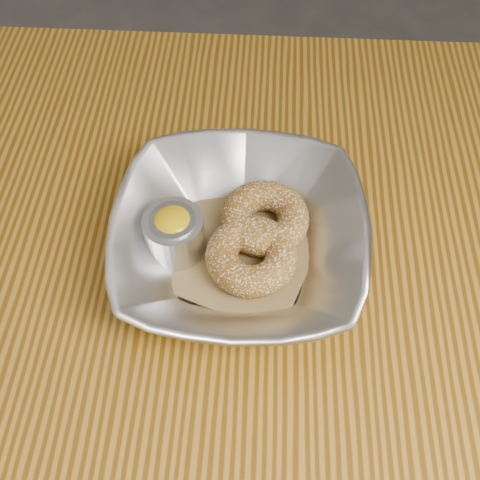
# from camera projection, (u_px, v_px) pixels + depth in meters

# --- Properties ---
(ground_plane) EXTENTS (4.00, 4.00, 0.00)m
(ground_plane) POSITION_uv_depth(u_px,v_px,m) (199.00, 453.00, 1.20)
(ground_plane) COLOR #565659
(ground_plane) RESTS_ON ground
(table) EXTENTS (1.20, 0.80, 0.75)m
(table) POSITION_uv_depth(u_px,v_px,m) (166.00, 318.00, 0.66)
(table) COLOR #895B17
(table) RESTS_ON ground_plane
(serving_bowl) EXTENTS (0.25, 0.25, 0.06)m
(serving_bowl) POSITION_uv_depth(u_px,v_px,m) (240.00, 239.00, 0.56)
(serving_bowl) COLOR silver
(serving_bowl) RESTS_ON table
(parchment) EXTENTS (0.19, 0.19, 0.00)m
(parchment) POSITION_uv_depth(u_px,v_px,m) (240.00, 251.00, 0.58)
(parchment) COLOR olive
(parchment) RESTS_ON table
(donut_back) EXTENTS (0.12, 0.12, 0.03)m
(donut_back) POSITION_uv_depth(u_px,v_px,m) (265.00, 218.00, 0.58)
(donut_back) COLOR #8D5A19
(donut_back) RESTS_ON parchment
(donut_front) EXTENTS (0.13, 0.13, 0.03)m
(donut_front) POSITION_uv_depth(u_px,v_px,m) (252.00, 256.00, 0.56)
(donut_front) COLOR #8D5A19
(donut_front) RESTS_ON parchment
(ramekin) EXTENTS (0.06, 0.06, 0.06)m
(ramekin) POSITION_uv_depth(u_px,v_px,m) (174.00, 233.00, 0.56)
(ramekin) COLOR silver
(ramekin) RESTS_ON table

